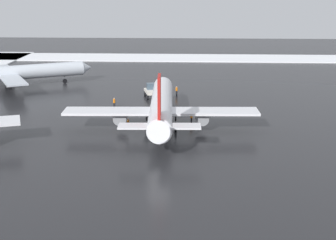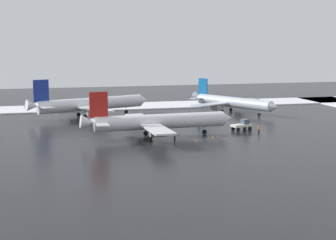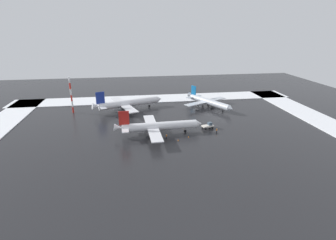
{
  "view_description": "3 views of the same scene",
  "coord_description": "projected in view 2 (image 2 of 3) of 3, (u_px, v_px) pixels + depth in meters",
  "views": [
    {
      "loc": [
        75.44,
        5.37,
        20.48
      ],
      "look_at": [
        7.44,
        2.12,
        2.19
      ],
      "focal_mm": 55.0,
      "sensor_mm": 36.0,
      "label": 1
    },
    {
      "loc": [
        27.59,
        104.19,
        19.96
      ],
      "look_at": [
        2.61,
        5.89,
        4.28
      ],
      "focal_mm": 55.0,
      "sensor_mm": 36.0,
      "label": 2
    },
    {
      "loc": [
        12.94,
        91.12,
        38.2
      ],
      "look_at": [
        -0.93,
        -4.38,
        3.58
      ],
      "focal_mm": 28.0,
      "sensor_mm": 36.0,
      "label": 3
    }
  ],
  "objects": [
    {
      "name": "ground_plane",
      "position": [
        173.0,
        135.0,
        109.56
      ],
      "size": [
        240.0,
        240.0,
        0.0
      ],
      "primitive_type": "plane",
      "color": "#232326"
    },
    {
      "name": "snow_bank_far",
      "position": [
        131.0,
        106.0,
        157.43
      ],
      "size": [
        152.0,
        16.0,
        0.27
      ],
      "primitive_type": "cube",
      "color": "white",
      "rests_on": "ground_plane"
    },
    {
      "name": "airplane_distant_tail",
      "position": [
        157.0,
        122.0,
        107.22
      ],
      "size": [
        33.1,
        27.41,
        9.83
      ],
      "rotation": [
        0.0,
        0.0,
        3.18
      ],
      "color": "white",
      "rests_on": "ground_plane"
    },
    {
      "name": "airplane_foreground_jet",
      "position": [
        232.0,
        102.0,
        143.7
      ],
      "size": [
        23.83,
        27.94,
        9.01
      ],
      "rotation": [
        0.0,
        0.0,
        2.06
      ],
      "color": "silver",
      "rests_on": "ground_plane"
    },
    {
      "name": "airplane_parked_portside",
      "position": [
        89.0,
        104.0,
        135.37
      ],
      "size": [
        33.87,
        28.6,
        10.38
      ],
      "rotation": [
        0.0,
        0.0,
        3.48
      ],
      "color": "white",
      "rests_on": "ground_plane"
    },
    {
      "name": "pushback_tug",
      "position": [
        242.0,
        125.0,
        115.42
      ],
      "size": [
        4.99,
        3.23,
        2.5
      ],
      "rotation": [
        0.0,
        0.0,
        3.38
      ],
      "color": "silver",
      "rests_on": "ground_plane"
    },
    {
      "name": "ground_crew_near_tug",
      "position": [
        259.0,
        129.0,
        111.58
      ],
      "size": [
        0.36,
        0.36,
        1.71
      ],
      "rotation": [
        0.0,
        0.0,
        3.94
      ],
      "color": "black",
      "rests_on": "ground_plane"
    },
    {
      "name": "ground_crew_mid_apron",
      "position": [
        175.0,
        135.0,
        104.05
      ],
      "size": [
        0.36,
        0.36,
        1.71
      ],
      "rotation": [
        0.0,
        0.0,
        5.11
      ],
      "color": "black",
      "rests_on": "ground_plane"
    },
    {
      "name": "ground_crew_by_nose_gear",
      "position": [
        199.0,
        124.0,
        118.81
      ],
      "size": [
        0.36,
        0.36,
        1.71
      ],
      "rotation": [
        0.0,
        0.0,
        0.55
      ],
      "color": "black",
      "rests_on": "ground_plane"
    },
    {
      "name": "traffic_cone_near_nose",
      "position": [
        197.0,
        140.0,
        102.72
      ],
      "size": [
        0.36,
        0.36,
        0.55
      ],
      "primitive_type": "cone",
      "color": "orange",
      "rests_on": "ground_plane"
    },
    {
      "name": "traffic_cone_mid_line",
      "position": [
        165.0,
        131.0,
        113.45
      ],
      "size": [
        0.36,
        0.36,
        0.55
      ],
      "primitive_type": "cone",
      "color": "orange",
      "rests_on": "ground_plane"
    },
    {
      "name": "traffic_cone_wingtip_side",
      "position": [
        213.0,
        137.0,
        106.1
      ],
      "size": [
        0.36,
        0.36,
        0.55
      ],
      "primitive_type": "cone",
      "color": "orange",
      "rests_on": "ground_plane"
    }
  ]
}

